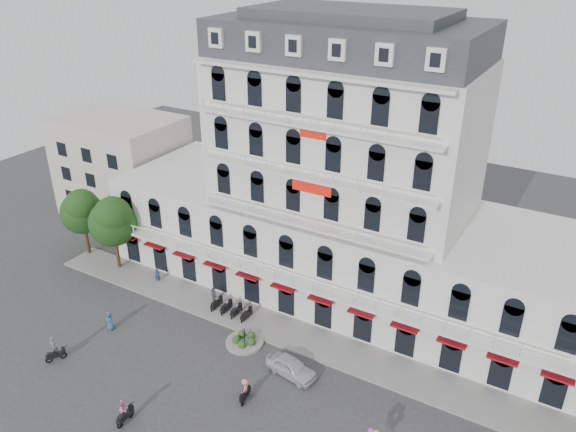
# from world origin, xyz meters

# --- Properties ---
(ground) EXTENTS (120.00, 120.00, 0.00)m
(ground) POSITION_xyz_m (0.00, 0.00, 0.00)
(ground) COLOR #38383A
(ground) RESTS_ON ground
(sidewalk) EXTENTS (53.00, 4.00, 0.16)m
(sidewalk) POSITION_xyz_m (0.00, 9.00, 0.08)
(sidewalk) COLOR gray
(sidewalk) RESTS_ON ground
(main_building) EXTENTS (45.00, 15.00, 25.80)m
(main_building) POSITION_xyz_m (0.00, 18.00, 9.96)
(main_building) COLOR silver
(main_building) RESTS_ON ground
(flank_building_west) EXTENTS (14.00, 10.00, 12.00)m
(flank_building_west) POSITION_xyz_m (-30.00, 20.00, 6.00)
(flank_building_west) COLOR beige
(flank_building_west) RESTS_ON ground
(traffic_island) EXTENTS (3.20, 3.20, 1.60)m
(traffic_island) POSITION_xyz_m (-3.00, 6.00, 0.26)
(traffic_island) COLOR gray
(traffic_island) RESTS_ON ground
(parked_scooter_row) EXTENTS (4.40, 1.80, 1.10)m
(parked_scooter_row) POSITION_xyz_m (-6.35, 8.80, 0.00)
(parked_scooter_row) COLOR black
(parked_scooter_row) RESTS_ON ground
(tree_west_outer) EXTENTS (4.50, 4.48, 7.76)m
(tree_west_outer) POSITION_xyz_m (-25.95, 9.98, 5.35)
(tree_west_outer) COLOR #382314
(tree_west_outer) RESTS_ON ground
(tree_west_inner) EXTENTS (4.76, 4.76, 8.25)m
(tree_west_inner) POSITION_xyz_m (-20.95, 9.48, 5.68)
(tree_west_inner) COLOR #382314
(tree_west_inner) RESTS_ON ground
(parked_car) EXTENTS (4.49, 2.36, 1.46)m
(parked_car) POSITION_xyz_m (2.26, 4.73, 0.73)
(parked_car) COLOR silver
(parked_car) RESTS_ON ground
(rider_west) EXTENTS (1.05, 1.54, 2.31)m
(rider_west) POSITION_xyz_m (-14.99, -3.40, 1.07)
(rider_west) COLOR black
(rider_west) RESTS_ON ground
(rider_southwest) EXTENTS (0.65, 1.70, 2.06)m
(rider_southwest) POSITION_xyz_m (-5.43, -5.33, 1.04)
(rider_southwest) COLOR black
(rider_southwest) RESTS_ON ground
(rider_center) EXTENTS (0.74, 1.68, 1.93)m
(rider_center) POSITION_xyz_m (0.67, 0.69, 0.99)
(rider_center) COLOR black
(rider_center) RESTS_ON ground
(pedestrian_left) EXTENTS (1.01, 0.77, 1.84)m
(pedestrian_left) POSITION_xyz_m (-14.21, 1.72, 0.92)
(pedestrian_left) COLOR #2A5D80
(pedestrian_left) RESTS_ON ground
(pedestrian_mid) EXTENTS (1.07, 0.83, 1.69)m
(pedestrian_mid) POSITION_xyz_m (-8.82, 9.50, 0.85)
(pedestrian_mid) COLOR #5C5C63
(pedestrian_mid) RESTS_ON ground
(pedestrian_far) EXTENTS (0.66, 0.64, 1.52)m
(pedestrian_far) POSITION_xyz_m (-15.73, 9.50, 0.76)
(pedestrian_far) COLOR navy
(pedestrian_far) RESTS_ON ground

